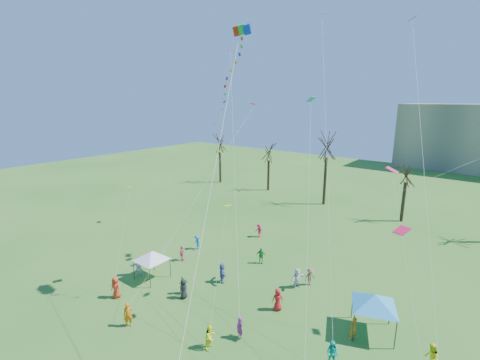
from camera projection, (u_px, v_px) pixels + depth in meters
The scene contains 6 objects.
bare_tree_row at pixel (399, 168), 44.93m from camera, with size 70.27×7.51×11.71m.
big_box_kite at pixel (231, 85), 23.78m from camera, with size 3.86×7.32×23.40m.
canopy_tent_white at pixel (151, 256), 30.33m from camera, with size 3.55×3.55×2.66m.
canopy_tent_blue at pixel (374, 300), 23.09m from camera, with size 3.75×3.75×3.02m.
festival_crowd at pixel (251, 296), 26.49m from camera, with size 26.56×19.95×1.86m.
small_kites_aloft at pixel (292, 133), 25.66m from camera, with size 27.85×18.46×32.70m.
Camera 1 is at (12.20, -11.58, 16.11)m, focal length 25.00 mm.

